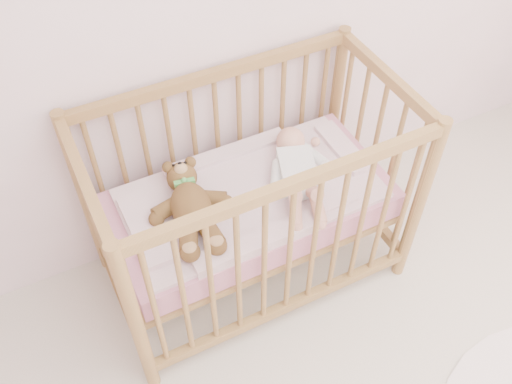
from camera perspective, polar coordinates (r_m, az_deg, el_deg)
crib at (r=2.53m, az=-0.51°, el=-1.06°), size 1.36×0.76×1.00m
mattress at (r=2.54m, az=-0.51°, el=-1.29°), size 1.22×0.62×0.13m
blanket at (r=2.48m, az=-0.52°, el=-0.16°), size 1.10×0.58×0.06m
baby at (r=2.49m, az=4.14°, el=2.35°), size 0.47×0.65×0.14m
teddy_bear at (r=2.34m, az=-6.51°, el=-1.40°), size 0.45×0.58×0.15m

